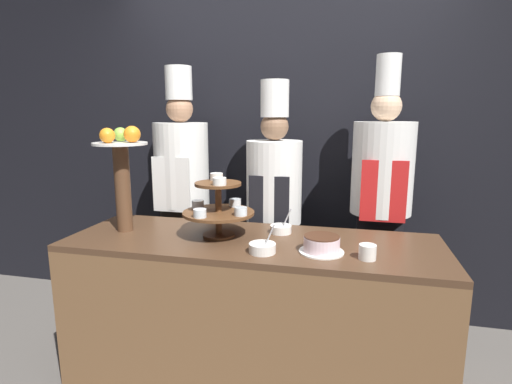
{
  "coord_description": "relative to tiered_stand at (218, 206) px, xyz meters",
  "views": [
    {
      "loc": [
        0.51,
        -1.71,
        1.55
      ],
      "look_at": [
        0.0,
        0.45,
        1.12
      ],
      "focal_mm": 28.0,
      "sensor_mm": 36.0,
      "label": 1
    }
  ],
  "objects": [
    {
      "name": "cup_white",
      "position": [
        0.81,
        -0.18,
        -0.14
      ],
      "size": [
        0.08,
        0.08,
        0.07
      ],
      "color": "white",
      "rests_on": "buffet_counter"
    },
    {
      "name": "buffet_counter",
      "position": [
        0.2,
        -0.01,
        -0.61
      ],
      "size": [
        2.06,
        0.69,
        0.87
      ],
      "color": "brown",
      "rests_on": "ground_plane"
    },
    {
      "name": "fruit_pedestal",
      "position": [
        -0.58,
        -0.01,
        0.21
      ],
      "size": [
        0.31,
        0.31,
        0.62
      ],
      "color": "brown",
      "rests_on": "buffet_counter"
    },
    {
      "name": "chef_left",
      "position": [
        -0.48,
        0.6,
        -0.01
      ],
      "size": [
        0.39,
        0.39,
        1.88
      ],
      "color": "#38332D",
      "rests_on": "ground_plane"
    },
    {
      "name": "chef_center_left",
      "position": [
        0.2,
        0.6,
        -0.08
      ],
      "size": [
        0.38,
        0.38,
        1.77
      ],
      "color": "#28282D",
      "rests_on": "ground_plane"
    },
    {
      "name": "tiered_stand",
      "position": [
        0.0,
        0.0,
        0.0
      ],
      "size": [
        0.4,
        0.4,
        0.35
      ],
      "color": "brown",
      "rests_on": "buffet_counter"
    },
    {
      "name": "chef_center_right",
      "position": [
        0.92,
        0.6,
        -0.01
      ],
      "size": [
        0.39,
        0.39,
        1.91
      ],
      "color": "black",
      "rests_on": "ground_plane"
    },
    {
      "name": "serving_bowl_near",
      "position": [
        0.3,
        -0.21,
        -0.15
      ],
      "size": [
        0.14,
        0.14,
        0.15
      ],
      "color": "white",
      "rests_on": "buffet_counter"
    },
    {
      "name": "serving_bowl_far",
      "position": [
        0.33,
        0.15,
        -0.15
      ],
      "size": [
        0.12,
        0.12,
        0.15
      ],
      "color": "white",
      "rests_on": "buffet_counter"
    },
    {
      "name": "cake_round",
      "position": [
        0.59,
        -0.14,
        -0.13
      ],
      "size": [
        0.23,
        0.23,
        0.09
      ],
      "color": "white",
      "rests_on": "buffet_counter"
    },
    {
      "name": "wall_back",
      "position": [
        0.2,
        0.98,
        0.36
      ],
      "size": [
        10.0,
        0.06,
        2.8
      ],
      "color": "black",
      "rests_on": "ground_plane"
    }
  ]
}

